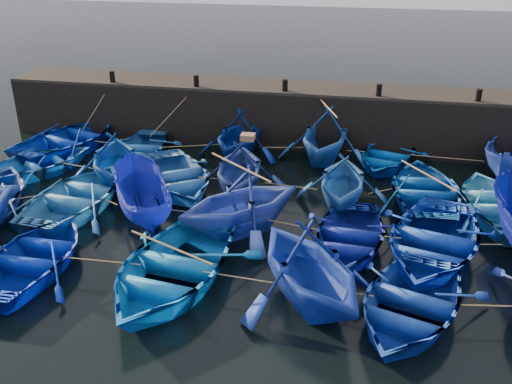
# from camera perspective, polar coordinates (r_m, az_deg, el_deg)

# --- Properties ---
(ground) EXTENTS (120.00, 120.00, 0.00)m
(ground) POSITION_cam_1_polar(r_m,az_deg,el_deg) (17.46, -2.07, -6.45)
(ground) COLOR black
(ground) RESTS_ON ground
(quay_wall) EXTENTS (26.00, 2.50, 2.50)m
(quay_wall) POSITION_cam_1_polar(r_m,az_deg,el_deg) (26.41, 3.13, 7.68)
(quay_wall) COLOR black
(quay_wall) RESTS_ON ground
(quay_top) EXTENTS (26.00, 2.50, 0.12)m
(quay_top) POSITION_cam_1_polar(r_m,az_deg,el_deg) (26.05, 3.20, 10.43)
(quay_top) COLOR black
(quay_top) RESTS_ON quay_wall
(bollard_0) EXTENTS (0.24, 0.24, 0.50)m
(bollard_0) POSITION_cam_1_polar(r_m,az_deg,el_deg) (27.41, -14.18, 11.12)
(bollard_0) COLOR black
(bollard_0) RESTS_ON quay_top
(bollard_1) EXTENTS (0.24, 0.24, 0.50)m
(bollard_1) POSITION_cam_1_polar(r_m,az_deg,el_deg) (25.98, -6.00, 10.99)
(bollard_1) COLOR black
(bollard_1) RESTS_ON quay_top
(bollard_2) EXTENTS (0.24, 0.24, 0.50)m
(bollard_2) POSITION_cam_1_polar(r_m,az_deg,el_deg) (25.11, 2.91, 10.61)
(bollard_2) COLOR black
(bollard_2) RESTS_ON quay_top
(bollard_3) EXTENTS (0.24, 0.24, 0.50)m
(bollard_3) POSITION_cam_1_polar(r_m,az_deg,el_deg) (24.87, 12.20, 9.94)
(bollard_3) COLOR black
(bollard_3) RESTS_ON quay_top
(bollard_4) EXTENTS (0.24, 0.24, 0.50)m
(bollard_4) POSITION_cam_1_polar(r_m,az_deg,el_deg) (25.26, 21.39, 9.02)
(bollard_4) COLOR black
(bollard_4) RESTS_ON quay_top
(boat_0) EXTENTS (5.59, 6.53, 1.14)m
(boat_0) POSITION_cam_1_polar(r_m,az_deg,el_deg) (26.71, -18.13, 5.12)
(boat_0) COLOR #002189
(boat_0) RESTS_ON ground
(boat_1) EXTENTS (3.37, 4.51, 0.90)m
(boat_1) POSITION_cam_1_polar(r_m,az_deg,el_deg) (25.10, -11.55, 4.31)
(boat_1) COLOR #154B92
(boat_1) RESTS_ON ground
(boat_2) EXTENTS (3.79, 4.29, 2.11)m
(boat_2) POSITION_cam_1_polar(r_m,az_deg,el_deg) (24.42, -1.73, 5.75)
(boat_2) COLOR navy
(boat_2) RESTS_ON ground
(boat_3) EXTENTS (4.25, 4.82, 2.38)m
(boat_3) POSITION_cam_1_polar(r_m,az_deg,el_deg) (24.17, 6.96, 5.71)
(boat_3) COLOR #164995
(boat_3) RESTS_ON ground
(boat_4) EXTENTS (4.21, 5.06, 0.90)m
(boat_4) POSITION_cam_1_polar(r_m,az_deg,el_deg) (24.41, 12.98, 3.59)
(boat_4) COLOR #01429A
(boat_4) RESTS_ON ground
(boat_5) EXTENTS (3.05, 4.68, 1.69)m
(boat_5) POSITION_cam_1_polar(r_m,az_deg,el_deg) (24.78, 23.99, 3.31)
(boat_5) COLOR #203A94
(boat_5) RESTS_ON ground
(boat_6) EXTENTS (5.26, 5.52, 0.93)m
(boat_6) POSITION_cam_1_polar(r_m,az_deg,el_deg) (24.62, -20.86, 2.76)
(boat_6) COLOR blue
(boat_6) RESTS_ON ground
(boat_7) EXTENTS (4.91, 5.23, 2.21)m
(boat_7) POSITION_cam_1_polar(r_m,az_deg,el_deg) (22.46, -13.91, 3.38)
(boat_7) COLOR #0A4499
(boat_7) RESTS_ON ground
(boat_8) EXTENTS (5.76, 6.18, 1.04)m
(boat_8) POSITION_cam_1_polar(r_m,az_deg,el_deg) (21.84, -8.01, 1.61)
(boat_8) COLOR #2560B4
(boat_8) RESTS_ON ground
(boat_9) EXTENTS (4.12, 4.60, 2.17)m
(boat_9) POSITION_cam_1_polar(r_m,az_deg,el_deg) (20.95, -1.60, 2.49)
(boat_9) COLOR navy
(boat_9) RESTS_ON ground
(boat_10) EXTENTS (3.40, 3.94, 2.07)m
(boat_10) POSITION_cam_1_polar(r_m,az_deg,el_deg) (20.31, 8.74, 1.29)
(boat_10) COLOR #1D528F
(boat_10) RESTS_ON ground
(boat_11) EXTENTS (3.94, 5.33, 1.07)m
(boat_11) POSITION_cam_1_polar(r_m,az_deg,el_deg) (21.37, 16.62, 0.25)
(boat_11) COLOR navy
(boat_11) RESTS_ON ground
(boat_12) EXTENTS (4.22, 5.38, 1.02)m
(boat_12) POSITION_cam_1_polar(r_m,az_deg,el_deg) (21.23, 23.08, -1.02)
(boat_12) COLOR #388BD4
(boat_12) RESTS_ON ground
(boat_14) EXTENTS (4.21, 5.53, 1.08)m
(boat_14) POSITION_cam_1_polar(r_m,az_deg,el_deg) (20.95, -17.47, -0.36)
(boat_14) COLOR #2A6FBD
(boat_14) RESTS_ON ground
(boat_15) EXTENTS (3.72, 4.67, 1.72)m
(boat_15) POSITION_cam_1_polar(r_m,az_deg,el_deg) (19.39, -11.34, -0.69)
(boat_15) COLOR #121EA7
(boat_15) RESTS_ON ground
(boat_16) EXTENTS (5.75, 5.72, 2.29)m
(boat_16) POSITION_cam_1_polar(r_m,az_deg,el_deg) (18.23, -1.56, -0.89)
(boat_16) COLOR #2C45B1
(boat_16) RESTS_ON ground
(boat_17) EXTENTS (3.48, 4.68, 0.93)m
(boat_17) POSITION_cam_1_polar(r_m,az_deg,el_deg) (17.86, 9.29, -4.30)
(boat_17) COLOR navy
(boat_17) RESTS_ON ground
(boat_18) EXTENTS (5.24, 6.38, 1.15)m
(boat_18) POSITION_cam_1_polar(r_m,az_deg,el_deg) (17.93, 17.22, -4.65)
(boat_18) COLOR #0C31A3
(boat_18) RESTS_ON ground
(boat_21) EXTENTS (3.43, 4.79, 0.99)m
(boat_21) POSITION_cam_1_polar(r_m,az_deg,el_deg) (17.73, -21.26, -5.95)
(boat_21) COLOR #011FA2
(boat_21) RESTS_ON ground
(boat_22) EXTENTS (4.86, 6.27, 1.20)m
(boat_22) POSITION_cam_1_polar(r_m,az_deg,el_deg) (16.02, -8.44, -7.39)
(boat_22) COLOR blue
(boat_22) RESTS_ON ground
(boat_23) EXTENTS (5.81, 5.95, 2.38)m
(boat_23) POSITION_cam_1_polar(r_m,az_deg,el_deg) (14.83, 5.34, -7.39)
(boat_23) COLOR #1231A1
(boat_23) RESTS_ON ground
(boat_24) EXTENTS (4.87, 5.78, 1.03)m
(boat_24) POSITION_cam_1_polar(r_m,az_deg,el_deg) (15.16, 15.12, -10.54)
(boat_24) COLOR #123899
(boat_24) RESTS_ON ground
(wooden_crate) EXTENTS (0.49, 0.43, 0.22)m
(wooden_crate) POSITION_cam_1_polar(r_m,az_deg,el_deg) (20.45, -0.82, 5.52)
(wooden_crate) COLOR brown
(wooden_crate) RESTS_ON boat_9
(mooring_ropes) EXTENTS (18.58, 11.64, 2.10)m
(mooring_ropes) POSITION_cam_1_polar(r_m,az_deg,el_deg) (21.64, 0.35, 2.68)
(mooring_ropes) COLOR tan
(mooring_ropes) RESTS_ON ground
(loose_oars) EXTENTS (9.51, 12.21, 1.37)m
(loose_oars) POSITION_cam_1_polar(r_m,az_deg,el_deg) (19.27, 4.62, 2.53)
(loose_oars) COLOR #99724C
(loose_oars) RESTS_ON ground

